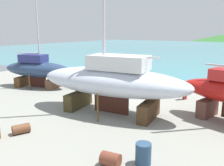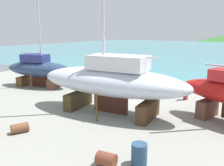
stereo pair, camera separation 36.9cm
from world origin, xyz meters
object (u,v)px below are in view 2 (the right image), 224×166
(worker, at_px, (186,90))
(barrel_blue_faded, at_px, (20,128))
(sailboat_large_starboard, at_px, (111,81))
(sailboat_small_center, at_px, (39,69))
(barrel_tipped_center, at_px, (139,154))
(barrel_tar_black, at_px, (106,159))

(worker, relative_size, barrel_blue_faded, 1.73)
(sailboat_large_starboard, relative_size, barrel_blue_faded, 16.70)
(sailboat_large_starboard, bearing_deg, barrel_blue_faded, 61.09)
(sailboat_large_starboard, height_order, barrel_blue_faded, sailboat_large_starboard)
(sailboat_small_center, distance_m, worker, 14.36)
(sailboat_small_center, height_order, barrel_blue_faded, sailboat_small_center)
(barrel_blue_faded, bearing_deg, barrel_tipped_center, 5.01)
(sailboat_small_center, distance_m, barrel_tar_black, 16.52)
(sailboat_large_starboard, relative_size, barrel_tipped_center, 16.36)
(worker, height_order, barrel_tipped_center, worker)
(sailboat_large_starboard, bearing_deg, barrel_tipped_center, 128.13)
(barrel_tipped_center, bearing_deg, barrel_blue_faded, -174.99)
(sailboat_small_center, bearing_deg, barrel_tipped_center, -39.64)
(sailboat_small_center, height_order, barrel_tipped_center, sailboat_small_center)
(worker, distance_m, barrel_blue_faded, 12.99)
(barrel_blue_faded, bearing_deg, barrel_tar_black, -2.22)
(worker, xyz_separation_m, barrel_tar_black, (0.03, -11.78, -0.53))
(sailboat_large_starboard, distance_m, barrel_blue_faded, 6.41)
(barrel_blue_faded, relative_size, barrel_tar_black, 1.14)
(barrel_blue_faded, bearing_deg, sailboat_large_starboard, 65.81)
(sailboat_small_center, xyz_separation_m, barrel_blue_faded, (8.04, -8.40, -1.59))
(barrel_blue_faded, distance_m, barrel_tar_black, 5.97)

